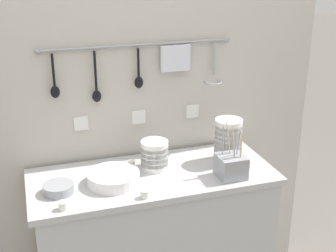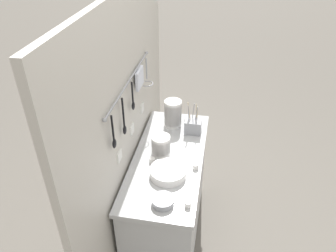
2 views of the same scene
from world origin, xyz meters
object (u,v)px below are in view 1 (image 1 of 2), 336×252
Objects in this scene: plate_stack at (114,178)px; cutlery_caddy at (231,166)px; steel_mixing_bowl at (58,188)px; cup_mid_row at (63,206)px; cup_centre at (145,194)px; bowl_stack_wide_centre at (228,140)px; bowl_stack_back_corner at (155,155)px; cup_edge_far at (247,164)px; cup_front_right at (131,164)px.

plate_stack is 0.91× the size of cutlery_caddy.
plate_stack reaches higher than steel_mixing_bowl.
cup_centre is at bearing -1.55° from cup_mid_row.
cup_mid_row is (-0.85, -0.23, -0.09)m from bowl_stack_wide_centre.
bowl_stack_back_corner is (-0.38, 0.03, -0.04)m from bowl_stack_wide_centre.
cup_centre is (-0.12, -0.27, -0.05)m from bowl_stack_back_corner.
bowl_stack_back_corner is 3.57× the size of cup_mid_row.
cup_edge_far is at bearing -1.51° from steel_mixing_bowl.
cup_centre is at bearing -166.47° from cup_edge_far.
cup_centre is at bearing -171.29° from cutlery_caddy.
cutlery_caddy reaches higher than bowl_stack_back_corner.
cup_edge_far and cup_front_right have the same top height.
cutlery_caddy is 0.14m from cup_edge_far.
bowl_stack_wide_centre reaches higher than cup_front_right.
steel_mixing_bowl is 0.92m from cup_edge_far.
steel_mixing_bowl is at bearing -167.65° from bowl_stack_back_corner.
bowl_stack_wide_centre is 5.50× the size of cup_edge_far.
steel_mixing_bowl is at bearing 173.41° from cutlery_caddy.
cup_centre is 0.31m from cup_front_right.
cutlery_caddy is 6.56× the size of cup_centre.
bowl_stack_wide_centre is 5.50× the size of cup_mid_row.
cutlery_caddy is at bearing -10.91° from plate_stack.
cutlery_caddy reaches higher than cup_mid_row.
plate_stack is 0.67m from cup_edge_far.
cup_mid_row is 0.35m from cup_centre.
cutlery_caddy is (-0.06, -0.17, -0.05)m from bowl_stack_wide_centre.
cup_front_right is at bearing 151.15° from cutlery_caddy.
cup_edge_far is at bearing -59.48° from bowl_stack_wide_centre.
bowl_stack_back_corner reaches higher than steel_mixing_bowl.
bowl_stack_back_corner is at bearing 12.35° from steel_mixing_bowl.
plate_stack is 0.30m from cup_mid_row.
bowl_stack_back_corner reaches higher than cup_edge_far.
bowl_stack_wide_centre is at bearing 6.28° from plate_stack.
cutlery_caddy is 6.56× the size of cup_edge_far.
bowl_stack_back_corner is 0.38m from cutlery_caddy.
bowl_stack_wide_centre is 0.62m from plate_stack.
cutlery_caddy is at bearing -150.79° from cup_edge_far.
bowl_stack_back_corner is at bearing 28.37° from cup_mid_row.
cup_centre is (-0.50, -0.24, -0.09)m from bowl_stack_wide_centre.
cup_mid_row and cup_edge_far have the same top height.
cutlery_caddy is 6.56× the size of cup_mid_row.
cup_edge_far is at bearing -3.18° from plate_stack.
cup_mid_row is 1.00× the size of cup_edge_far.
bowl_stack_back_corner reaches higher than cup_front_right.
steel_mixing_bowl is 0.39m from cup_centre.
steel_mixing_bowl is 3.39× the size of cup_centre.
steel_mixing_bowl reaches higher than cup_front_right.
bowl_stack_wide_centre is 0.19m from cutlery_caddy.
steel_mixing_bowl is 0.15m from cup_mid_row.
cup_centre is at bearing -24.21° from steel_mixing_bowl.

